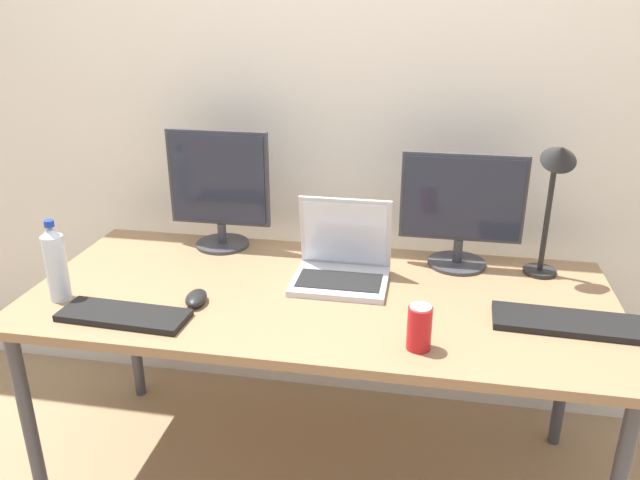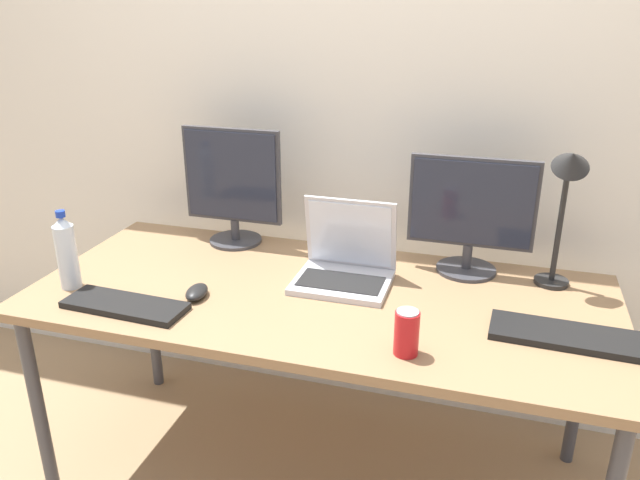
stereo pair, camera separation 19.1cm
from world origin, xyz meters
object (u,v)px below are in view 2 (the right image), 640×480
at_px(monitor_center, 471,213).
at_px(keyboard_aux, 571,336).
at_px(keyboard_main, 125,305).
at_px(water_bottle, 67,253).
at_px(mouse_by_keyboard, 197,292).
at_px(work_desk, 320,308).
at_px(monitor_left, 233,185).
at_px(desk_lamp, 567,190).
at_px(soda_can_near_keyboard, 407,333).
at_px(laptop_silver, 345,263).

xyz_separation_m(monitor_center, keyboard_aux, (0.31, -0.38, -0.20)).
height_order(keyboard_main, water_bottle, water_bottle).
bearing_deg(monitor_center, mouse_by_keyboard, -150.79).
xyz_separation_m(keyboard_aux, mouse_by_keyboard, (-1.10, -0.06, 0.01)).
distance_m(work_desk, monitor_left, 0.61).
xyz_separation_m(work_desk, desk_lamp, (0.71, 0.24, 0.39)).
distance_m(water_bottle, desk_lamp, 1.56).
distance_m(soda_can_near_keyboard, desk_lamp, 0.70).
xyz_separation_m(water_bottle, desk_lamp, (1.49, 0.43, 0.21)).
bearing_deg(water_bottle, work_desk, 13.59).
bearing_deg(keyboard_main, desk_lamp, 25.03).
xyz_separation_m(monitor_left, mouse_by_keyboard, (0.07, -0.46, -0.21)).
bearing_deg(monitor_left, keyboard_aux, -18.72).
bearing_deg(laptop_silver, keyboard_main, -146.93).
bearing_deg(keyboard_aux, mouse_by_keyboard, -174.23).
xyz_separation_m(keyboard_main, water_bottle, (-0.25, 0.08, 0.11)).
height_order(keyboard_aux, soda_can_near_keyboard, soda_can_near_keyboard).
bearing_deg(water_bottle, laptop_silver, 19.78).
xyz_separation_m(work_desk, mouse_by_keyboard, (-0.36, -0.14, 0.07)).
relative_size(laptop_silver, mouse_by_keyboard, 2.81).
distance_m(laptop_silver, mouse_by_keyboard, 0.49).
xyz_separation_m(monitor_left, soda_can_near_keyboard, (0.75, -0.60, -0.16)).
xyz_separation_m(monitor_left, desk_lamp, (1.14, -0.08, 0.10)).
xyz_separation_m(keyboard_main, mouse_by_keyboard, (0.17, 0.13, 0.01)).
height_order(keyboard_main, keyboard_aux, same).
height_order(monitor_center, water_bottle, monitor_center).
distance_m(laptop_silver, keyboard_aux, 0.72).
xyz_separation_m(monitor_left, laptop_silver, (0.49, -0.21, -0.17)).
bearing_deg(monitor_center, keyboard_aux, -50.43).
relative_size(keyboard_main, mouse_by_keyboard, 3.48).
relative_size(monitor_left, laptop_silver, 1.42).
bearing_deg(keyboard_aux, monitor_center, 132.02).
relative_size(monitor_left, monitor_center, 1.06).
bearing_deg(desk_lamp, work_desk, -161.29).
bearing_deg(keyboard_main, mouse_by_keyboard, 39.14).
bearing_deg(desk_lamp, mouse_by_keyboard, -160.32).
distance_m(monitor_left, soda_can_near_keyboard, 0.98).
bearing_deg(work_desk, keyboard_main, -153.12).
height_order(keyboard_aux, desk_lamp, desk_lamp).
xyz_separation_m(monitor_left, water_bottle, (-0.35, -0.51, -0.11)).
relative_size(mouse_by_keyboard, desk_lamp, 0.23).
distance_m(work_desk, monitor_center, 0.59).
bearing_deg(keyboard_aux, keyboard_main, -168.97).
bearing_deg(work_desk, desk_lamp, 18.71).
relative_size(work_desk, desk_lamp, 3.79).
bearing_deg(laptop_silver, keyboard_aux, -15.36).
relative_size(monitor_left, keyboard_main, 1.15).
height_order(mouse_by_keyboard, water_bottle, water_bottle).
bearing_deg(soda_can_near_keyboard, keyboard_main, 179.49).
distance_m(keyboard_main, water_bottle, 0.28).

